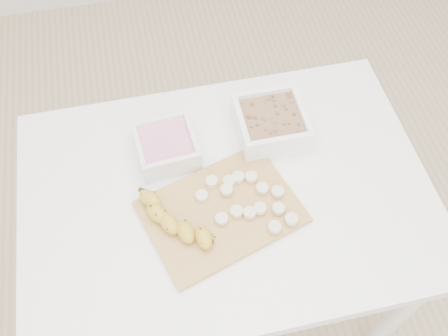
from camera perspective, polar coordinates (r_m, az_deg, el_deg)
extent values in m
plane|color=#C6AD89|center=(1.90, 0.20, -14.16)|extent=(3.50, 3.50, 0.00)
cube|color=white|center=(1.23, 0.30, -3.16)|extent=(1.00, 0.70, 0.04)
cylinder|color=white|center=(1.59, 19.05, -15.73)|extent=(0.05, 0.05, 0.71)
cylinder|color=white|center=(1.72, -16.41, -3.80)|extent=(0.05, 0.05, 0.71)
cylinder|color=white|center=(1.79, 12.04, 1.43)|extent=(0.05, 0.05, 0.71)
cube|color=white|center=(1.26, -6.56, 2.46)|extent=(0.16, 0.16, 0.07)
cube|color=pink|center=(1.25, -6.57, 2.53)|extent=(0.13, 0.13, 0.04)
cube|color=white|center=(1.29, 5.37, 5.09)|extent=(0.17, 0.17, 0.08)
cube|color=brown|center=(1.29, 5.38, 5.18)|extent=(0.15, 0.15, 0.05)
cube|color=tan|center=(1.18, -0.30, -5.03)|extent=(0.41, 0.34, 0.01)
cylinder|color=beige|center=(1.19, -2.57, -3.22)|extent=(0.03, 0.03, 0.01)
cylinder|color=beige|center=(1.21, -1.42, -1.58)|extent=(0.03, 0.03, 0.01)
cylinder|color=beige|center=(1.20, 0.57, -1.55)|extent=(0.03, 0.03, 0.01)
cylinder|color=beige|center=(1.21, 1.64, -1.08)|extent=(0.03, 0.03, 0.01)
cylinder|color=beige|center=(1.21, 3.12, -1.06)|extent=(0.03, 0.03, 0.01)
cylinder|color=beige|center=(1.20, 4.39, -2.34)|extent=(0.03, 0.03, 0.01)
cylinder|color=beige|center=(1.19, 6.14, -2.73)|extent=(0.03, 0.03, 0.01)
cylinder|color=beige|center=(1.15, -0.29, -5.86)|extent=(0.03, 0.03, 0.01)
cylinder|color=beige|center=(1.16, 1.44, -5.02)|extent=(0.03, 0.03, 0.01)
cylinder|color=beige|center=(1.16, 2.95, -5.13)|extent=(0.03, 0.03, 0.01)
cylinder|color=beige|center=(1.17, 4.12, -4.65)|extent=(0.03, 0.03, 0.01)
cylinder|color=beige|center=(1.17, 6.25, -4.66)|extent=(0.03, 0.03, 0.01)
cylinder|color=beige|center=(1.16, 7.70, -5.82)|extent=(0.03, 0.03, 0.01)
cylinder|color=beige|center=(1.15, 5.80, -6.74)|extent=(0.03, 0.03, 0.01)
cylinder|color=beige|center=(1.19, 0.31, -2.53)|extent=(0.03, 0.03, 0.01)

